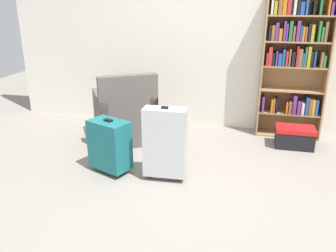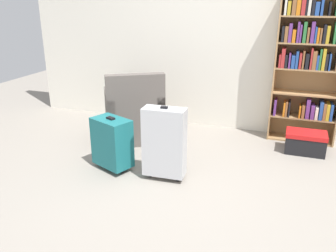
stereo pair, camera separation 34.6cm
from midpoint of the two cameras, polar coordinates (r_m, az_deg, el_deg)
name	(u,v)px [view 1 (the left image)]	position (r m, az deg, el deg)	size (l,w,h in m)	color
ground_plane	(177,197)	(3.33, -1.64, -11.44)	(9.96, 9.96, 0.00)	gray
back_wall	(209,32)	(4.90, 4.61, 14.83)	(5.69, 0.10, 2.60)	silver
bookshelf	(295,60)	(4.71, 17.79, 10.14)	(0.80, 0.26, 1.83)	#A87F51
armchair	(125,117)	(4.53, -9.12, 1.47)	(0.96, 0.96, 0.90)	#59514C
mug	(169,143)	(4.35, -2.11, -2.88)	(0.12, 0.08, 0.10)	red
storage_box	(295,136)	(4.53, 17.74, -1.67)	(0.46, 0.29, 0.26)	black
suitcase_silver	(165,142)	(3.47, -3.37, -2.72)	(0.43, 0.20, 0.77)	#B7BABF
suitcase_teal	(110,145)	(3.73, -12.04, -3.01)	(0.48, 0.39, 0.58)	#19666B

